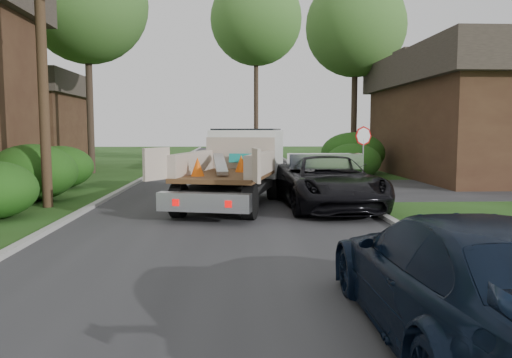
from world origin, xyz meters
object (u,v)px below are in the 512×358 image
object	(u,v)px
house_left_far	(16,118)
stop_sign	(363,144)
tree_left_far	(87,2)
tree_right_far	(356,27)
house_right	(493,113)
black_pickup	(327,182)
navy_suv	(463,279)
utility_pole	(41,33)
tree_center_far	(256,20)
flatbed_truck	(239,162)

from	to	relation	value
house_left_far	stop_sign	bearing A→B (deg)	-34.81
tree_left_far	tree_right_far	distance (m)	15.31
house_right	tree_left_far	bearing A→B (deg)	171.67
house_right	black_pickup	size ratio (longest dim) A/B	2.28
stop_sign	navy_suv	world-z (taller)	stop_sign
house_left_far	black_pickup	bearing A→B (deg)	-46.81
black_pickup	utility_pole	bearing A→B (deg)	173.24
stop_sign	black_pickup	bearing A→B (deg)	-116.81
navy_suv	house_right	bearing A→B (deg)	-117.82
black_pickup	navy_suv	size ratio (longest dim) A/B	1.13
utility_pole	house_right	size ratio (longest dim) A/B	0.77
house_left_far	tree_center_far	size ratio (longest dim) A/B	0.52
utility_pole	navy_suv	size ratio (longest dim) A/B	1.99
tree_left_far	tree_center_far	xyz separation A→B (m)	(9.50, 13.00, 2.00)
house_left_far	tree_center_far	world-z (taller)	tree_center_far
stop_sign	tree_center_far	bearing A→B (deg)	98.66
utility_pole	house_right	world-z (taller)	utility_pole
flatbed_truck	navy_suv	bearing A→B (deg)	-64.42
stop_sign	tree_center_far	world-z (taller)	tree_center_far
tree_right_far	house_left_far	bearing A→B (deg)	174.56
stop_sign	tree_left_far	size ratio (longest dim) A/B	0.20
utility_pole	house_right	distance (m)	20.66
stop_sign	house_left_far	bearing A→B (deg)	145.19
tree_right_far	black_pickup	world-z (taller)	tree_right_far
utility_pole	tree_left_far	bearing A→B (deg)	99.54
tree_right_far	flatbed_truck	distance (m)	17.53
house_right	tree_right_far	xyz separation A→B (m)	(-5.50, 6.00, 5.32)
stop_sign	navy_suv	distance (m)	14.38
stop_sign	utility_pole	bearing A→B (deg)	-159.38
house_right	tree_right_far	bearing A→B (deg)	132.51
house_right	navy_suv	bearing A→B (deg)	-118.56
flatbed_truck	utility_pole	bearing A→B (deg)	-159.16
utility_pole	black_pickup	distance (m)	9.49
stop_sign	tree_right_far	distance (m)	13.08
house_right	tree_left_far	xyz separation A→B (m)	(-20.50, 3.00, 5.82)
utility_pole	flatbed_truck	xyz separation A→B (m)	(5.80, 0.73, -3.88)
house_left_far	house_right	distance (m)	27.68
flatbed_truck	navy_suv	size ratio (longest dim) A/B	1.33
tree_center_far	black_pickup	xyz separation A→B (m)	(0.93, -25.50, -10.19)
flatbed_truck	black_pickup	size ratio (longest dim) A/B	1.18
tree_center_far	navy_suv	world-z (taller)	tree_center_far
tree_center_far	tree_right_far	bearing A→B (deg)	-61.19
flatbed_truck	black_pickup	distance (m)	2.92
stop_sign	black_pickup	size ratio (longest dim) A/B	0.44
house_left_far	tree_left_far	distance (m)	9.81
utility_pole	flatbed_truck	size ratio (longest dim) A/B	1.50
navy_suv	tree_center_far	bearing A→B (deg)	-88.28
house_left_far	navy_suv	size ratio (longest dim) A/B	1.50
utility_pole	tree_right_far	xyz separation A→B (m)	(12.98, 15.02, 3.31)
house_right	flatbed_truck	size ratio (longest dim) A/B	1.94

